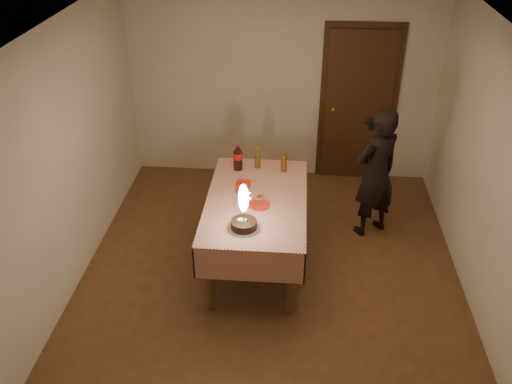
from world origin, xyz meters
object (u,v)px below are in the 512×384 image
Objects in this scene: clear_cup at (260,200)px; amber_bottle_right at (284,162)px; amber_bottle_left at (258,158)px; photographer at (376,173)px; birthday_cake at (244,216)px; red_cup at (239,188)px; cola_bottle at (238,157)px; dining_table at (256,208)px; red_plate at (259,205)px.

clear_cup is 0.73m from amber_bottle_right.
amber_bottle_left is 0.16× the size of photographer.
birthday_cake reaches higher than red_cup.
amber_bottle_right is (0.21, 0.69, 0.07)m from clear_cup.
birthday_cake reaches higher than amber_bottle_right.
amber_bottle_left is at bearing 14.49° from cola_bottle.
dining_table is at bearing -67.34° from cola_bottle.
amber_bottle_right reaches higher than red_plate.
photographer reaches higher than dining_table.
amber_bottle_right is at bearing -172.74° from photographer.
dining_table is at bearing -112.78° from amber_bottle_right.
birthday_cake is 1.49× the size of cola_bottle.
cola_bottle is 1.25× the size of amber_bottle_left.
amber_bottle_left reaches higher than clear_cup.
red_plate is at bearing -106.65° from amber_bottle_right.
red_cup is 0.39× the size of amber_bottle_right.
amber_bottle_right is at bearing 47.15° from red_cup.
amber_bottle_left is at bearing -176.91° from photographer.
amber_bottle_right reaches higher than clear_cup.
photographer is at bearing 7.26° from amber_bottle_right.
dining_table is 0.16m from red_plate.
dining_table is 0.71m from cola_bottle.
cola_bottle is (-0.07, 0.48, 0.10)m from red_cup.
cola_bottle is 1.56m from photographer.
birthday_cake is 1.14m from cola_bottle.
amber_bottle_left is at bearing 74.60° from red_cup.
photographer is at bearing 3.09° from amber_bottle_left.
clear_cup is 0.28× the size of cola_bottle.
cola_bottle is (-0.29, 0.72, 0.15)m from red_plate.
clear_cup is at bearing -83.83° from amber_bottle_left.
amber_bottle_left is (0.04, 1.18, -0.01)m from birthday_cake.
red_plate is 0.33m from red_cup.
red_plate is 0.86× the size of amber_bottle_left.
clear_cup is (0.23, -0.21, -0.01)m from red_cup.
red_cup is (-0.11, 0.64, -0.08)m from birthday_cake.
birthday_cake reaches higher than red_plate.
red_plate is 2.44× the size of clear_cup.
cola_bottle reaches higher than amber_bottle_left.
birthday_cake reaches higher than dining_table.
clear_cup is at bearing 87.14° from red_plate.
birthday_cake is 0.45m from clear_cup.
amber_bottle_left is (-0.08, 0.78, 0.11)m from red_plate.
birthday_cake is 1.86× the size of amber_bottle_right.
clear_cup is 0.06× the size of photographer.
amber_bottle_left and amber_bottle_right have the same top height.
photographer reaches higher than red_cup.
cola_bottle is at bearing 99.00° from birthday_cake.
clear_cup is at bearing -146.67° from photographer.
red_cup is 0.50m from cola_bottle.
red_cup is at bearing -132.85° from amber_bottle_right.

